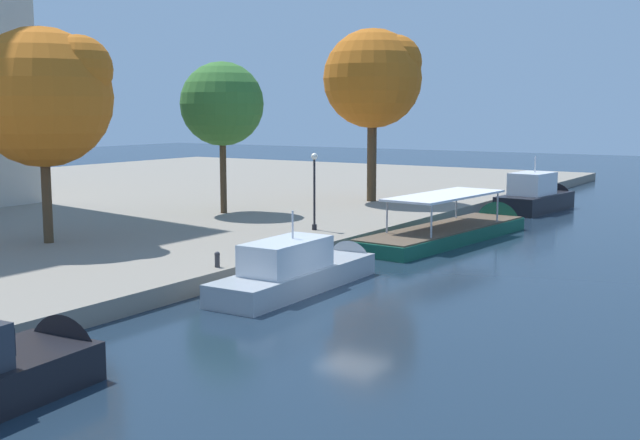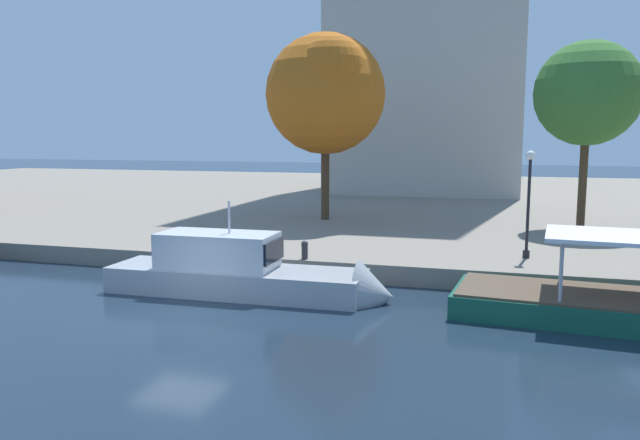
% 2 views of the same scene
% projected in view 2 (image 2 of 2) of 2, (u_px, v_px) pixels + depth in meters
% --- Properties ---
extents(ground_plane, '(220.00, 220.00, 0.00)m').
position_uv_depth(ground_plane, '(179.00, 316.00, 18.85)').
color(ground_plane, '#192838').
extents(dock_promenade, '(120.00, 55.00, 0.76)m').
position_uv_depth(dock_promenade, '(379.00, 199.00, 50.34)').
color(dock_promenade, gray).
rests_on(dock_promenade, ground_plane).
extents(motor_yacht_2, '(10.15, 2.57, 4.16)m').
position_uv_depth(motor_yacht_2, '(251.00, 279.00, 21.37)').
color(motor_yacht_2, '#9EA3A8').
rests_on(motor_yacht_2, ground_plane).
extents(mooring_bollard_0, '(0.23, 0.23, 0.66)m').
position_uv_depth(mooring_bollard_0, '(244.00, 245.00, 24.81)').
color(mooring_bollard_0, '#2D2D33').
rests_on(mooring_bollard_0, dock_promenade).
extents(mooring_bollard_1, '(0.27, 0.27, 0.73)m').
position_uv_depth(mooring_bollard_1, '(305.00, 249.00, 23.76)').
color(mooring_bollard_1, '#2D2D33').
rests_on(mooring_bollard_1, dock_promenade).
extents(lamp_post, '(0.36, 0.36, 4.20)m').
position_uv_depth(lamp_post, '(529.00, 197.00, 23.70)').
color(lamp_post, black).
rests_on(lamp_post, dock_promenade).
extents(tree_2, '(6.75, 6.75, 10.47)m').
position_uv_depth(tree_2, '(325.00, 93.00, 34.26)').
color(tree_2, '#4C3823').
rests_on(tree_2, dock_promenade).
extents(tree_4, '(5.25, 5.29, 9.51)m').
position_uv_depth(tree_4, '(592.00, 93.00, 30.74)').
color(tree_4, '#4C3823').
rests_on(tree_4, dock_promenade).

